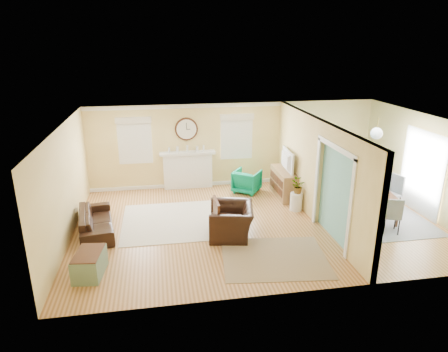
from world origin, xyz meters
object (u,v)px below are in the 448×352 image
(green_chair, at_px, (247,181))
(sofa, at_px, (96,222))
(eames_chair, at_px, (231,221))
(credenza, at_px, (284,183))
(dining_table, at_px, (368,202))

(green_chair, bearing_deg, sofa, 61.21)
(eames_chair, height_order, credenza, credenza)
(credenza, height_order, dining_table, credenza)
(sofa, relative_size, credenza, 1.37)
(green_chair, height_order, credenza, credenza)
(sofa, bearing_deg, credenza, -82.17)
(sofa, height_order, green_chair, green_chair)
(eames_chair, height_order, dining_table, eames_chair)
(dining_table, bearing_deg, green_chair, 59.82)
(dining_table, bearing_deg, sofa, 96.12)
(sofa, distance_m, credenza, 5.39)
(green_chair, distance_m, credenza, 1.12)
(eames_chair, bearing_deg, sofa, -92.05)
(sofa, relative_size, green_chair, 2.52)
(green_chair, bearing_deg, dining_table, 178.14)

